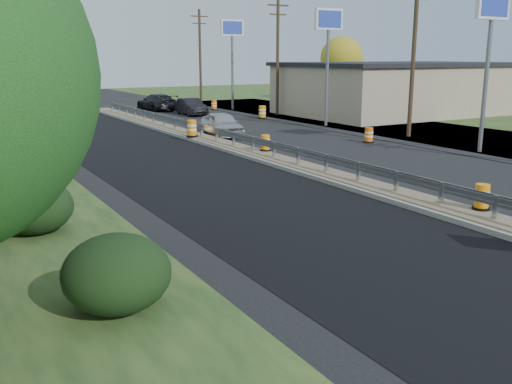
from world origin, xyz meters
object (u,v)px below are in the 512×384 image
barrel_shoulder_mid (262,112)px  car_dark_far (157,102)px  barrel_median_far (192,129)px  barrel_shoulder_far (214,105)px  car_silver (222,124)px  barrel_shoulder_near (369,135)px  barrel_median_near (482,197)px  barrel_median_mid (266,143)px  car_dark_mid (191,107)px

barrel_shoulder_mid → car_dark_far: car_dark_far is taller
barrel_median_far → barrel_shoulder_far: barrel_median_far is taller
barrel_shoulder_far → car_silver: car_silver is taller
car_dark_far → barrel_shoulder_near: bearing=93.0°
car_silver → car_dark_far: (2.55, 18.11, 0.01)m
barrel_median_near → car_silver: 20.09m
barrel_shoulder_near → barrel_shoulder_mid: (1.29, 14.00, 0.07)m
barrel_median_mid → barrel_shoulder_near: 7.32m
barrel_shoulder_near → car_dark_far: car_dark_far is taller
barrel_median_near → barrel_shoulder_near: size_ratio=0.93×
barrel_median_mid → car_silver: 7.40m
barrel_median_near → barrel_shoulder_mid: 28.80m
car_silver → car_dark_mid: bearing=82.1°
barrel_median_mid → barrel_shoulder_near: bearing=5.7°
barrel_shoulder_far → car_dark_mid: car_dark_mid is taller
barrel_shoulder_mid → barrel_median_near: bearing=-107.3°
barrel_median_near → barrel_shoulder_far: 37.05m
barrel_median_mid → car_dark_mid: bearing=76.4°
car_silver → car_dark_mid: (3.55, 12.75, -0.04)m
barrel_shoulder_mid → car_dark_mid: 6.49m
barrel_median_near → barrel_shoulder_mid: barrel_median_near is taller
barrel_median_near → barrel_shoulder_near: (7.28, 13.50, -0.20)m
barrel_shoulder_near → car_dark_far: size_ratio=0.17×
barrel_median_near → car_dark_mid: 33.15m
barrel_median_mid → barrel_shoulder_far: barrel_median_mid is taller
car_silver → car_dark_far: bearing=89.7°
barrel_median_near → car_dark_mid: size_ratio=0.19×
barrel_median_mid → car_silver: (1.28, 7.29, 0.12)m
barrel_median_near → car_dark_far: car_dark_far is taller
barrel_median_far → car_silver: 2.53m
barrel_median_near → car_dark_far: size_ratio=0.15×
barrel_median_near → car_dark_far: (3.83, 38.17, 0.13)m
barrel_median_far → car_silver: car_silver is taller
barrel_shoulder_near → barrel_median_far: bearing=145.7°
barrel_median_far → barrel_shoulder_far: 19.42m
car_dark_far → barrel_shoulder_far: bearing=151.0°
car_silver → barrel_shoulder_far: bearing=73.3°
barrel_shoulder_far → barrel_median_far: bearing=-119.8°
car_dark_mid → car_dark_far: 5.46m
barrel_shoulder_near → car_silver: car_silver is taller
barrel_shoulder_mid → car_silver: car_silver is taller
barrel_median_mid → barrel_shoulder_mid: 17.04m
car_dark_mid → car_silver: bearing=-102.9°
barrel_median_far → car_dark_mid: (5.94, 13.60, -0.00)m
barrel_median_near → barrel_median_mid: barrel_median_mid is taller
barrel_shoulder_mid → car_silver: (-7.29, -7.44, 0.26)m
barrel_median_mid → barrel_shoulder_near: (7.28, 0.73, -0.20)m
barrel_median_far → barrel_shoulder_mid: 12.74m
car_silver → car_dark_mid: size_ratio=1.03×
barrel_median_near → barrel_shoulder_mid: bearing=72.7°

